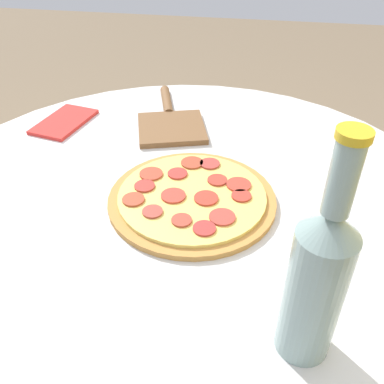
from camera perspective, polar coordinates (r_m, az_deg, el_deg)
The scene contains 5 objects.
table at distance 0.85m, azimuth -0.99°, elevation -9.82°, with size 0.99×0.99×0.74m.
pizza at distance 0.72m, azimuth -0.01°, elevation -0.73°, with size 0.28×0.28×0.02m.
beer_bottle at distance 0.47m, azimuth 16.30°, elevation -11.24°, with size 0.06×0.06×0.29m.
pizza_paddle at distance 0.96m, azimuth -2.90°, elevation 9.34°, with size 0.29×0.18×0.02m.
napkin at distance 1.01m, azimuth -16.67°, elevation 8.98°, with size 0.16×0.12×0.01m.
Camera 1 is at (0.57, 0.11, 1.19)m, focal length 40.00 mm.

